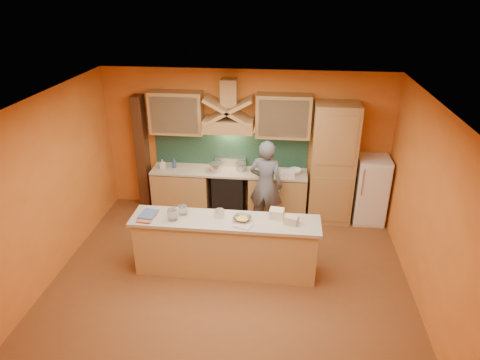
# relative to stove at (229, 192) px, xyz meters

# --- Properties ---
(floor) EXTENTS (5.50, 5.00, 0.01)m
(floor) POSITION_rel_stove_xyz_m (0.30, -2.20, -0.45)
(floor) COLOR brown
(floor) RESTS_ON ground
(ceiling) EXTENTS (5.50, 5.00, 0.01)m
(ceiling) POSITION_rel_stove_xyz_m (0.30, -2.20, 2.35)
(ceiling) COLOR white
(ceiling) RESTS_ON wall_back
(wall_back) EXTENTS (5.50, 0.02, 2.80)m
(wall_back) POSITION_rel_stove_xyz_m (0.30, 0.30, 0.95)
(wall_back) COLOR orange
(wall_back) RESTS_ON floor
(wall_front) EXTENTS (5.50, 0.02, 2.80)m
(wall_front) POSITION_rel_stove_xyz_m (0.30, -4.70, 0.95)
(wall_front) COLOR orange
(wall_front) RESTS_ON floor
(wall_left) EXTENTS (0.02, 5.00, 2.80)m
(wall_left) POSITION_rel_stove_xyz_m (-2.45, -2.20, 0.95)
(wall_left) COLOR orange
(wall_left) RESTS_ON floor
(wall_right) EXTENTS (0.02, 5.00, 2.80)m
(wall_right) POSITION_rel_stove_xyz_m (3.05, -2.20, 0.95)
(wall_right) COLOR orange
(wall_right) RESTS_ON floor
(base_cabinet_left) EXTENTS (1.10, 0.60, 0.86)m
(base_cabinet_left) POSITION_rel_stove_xyz_m (-0.95, 0.00, -0.02)
(base_cabinet_left) COLOR tan
(base_cabinet_left) RESTS_ON floor
(base_cabinet_right) EXTENTS (1.10, 0.60, 0.86)m
(base_cabinet_right) POSITION_rel_stove_xyz_m (0.95, 0.00, -0.02)
(base_cabinet_right) COLOR tan
(base_cabinet_right) RESTS_ON floor
(counter_top) EXTENTS (3.00, 0.62, 0.04)m
(counter_top) POSITION_rel_stove_xyz_m (-0.00, 0.00, 0.45)
(counter_top) COLOR #B4AB98
(counter_top) RESTS_ON base_cabinet_left
(stove) EXTENTS (0.60, 0.58, 0.90)m
(stove) POSITION_rel_stove_xyz_m (0.00, 0.00, 0.00)
(stove) COLOR black
(stove) RESTS_ON floor
(backsplash) EXTENTS (3.00, 0.03, 0.70)m
(backsplash) POSITION_rel_stove_xyz_m (-0.00, 0.28, 0.80)
(backsplash) COLOR #1B3B2F
(backsplash) RESTS_ON wall_back
(range_hood) EXTENTS (0.92, 0.50, 0.24)m
(range_hood) POSITION_rel_stove_xyz_m (0.00, 0.05, 1.37)
(range_hood) COLOR tan
(range_hood) RESTS_ON wall_back
(hood_chimney) EXTENTS (0.30, 0.30, 0.50)m
(hood_chimney) POSITION_rel_stove_xyz_m (0.00, 0.15, 1.95)
(hood_chimney) COLOR tan
(hood_chimney) RESTS_ON wall_back
(upper_cabinet_left) EXTENTS (1.00, 0.35, 0.80)m
(upper_cabinet_left) POSITION_rel_stove_xyz_m (-1.00, 0.12, 1.55)
(upper_cabinet_left) COLOR tan
(upper_cabinet_left) RESTS_ON wall_back
(upper_cabinet_right) EXTENTS (1.00, 0.35, 0.80)m
(upper_cabinet_right) POSITION_rel_stove_xyz_m (1.00, 0.12, 1.55)
(upper_cabinet_right) COLOR tan
(upper_cabinet_right) RESTS_ON wall_back
(pantry_column) EXTENTS (0.80, 0.60, 2.30)m
(pantry_column) POSITION_rel_stove_xyz_m (1.95, 0.00, 0.70)
(pantry_column) COLOR tan
(pantry_column) RESTS_ON floor
(fridge) EXTENTS (0.58, 0.60, 1.30)m
(fridge) POSITION_rel_stove_xyz_m (2.70, 0.00, 0.20)
(fridge) COLOR white
(fridge) RESTS_ON floor
(trim_column_left) EXTENTS (0.20, 0.30, 2.30)m
(trim_column_left) POSITION_rel_stove_xyz_m (-1.75, 0.15, 0.70)
(trim_column_left) COLOR #472816
(trim_column_left) RESTS_ON floor
(island_body) EXTENTS (2.80, 0.55, 0.88)m
(island_body) POSITION_rel_stove_xyz_m (0.20, -1.90, -0.01)
(island_body) COLOR tan
(island_body) RESTS_ON floor
(island_top) EXTENTS (2.90, 0.62, 0.05)m
(island_top) POSITION_rel_stove_xyz_m (0.20, -1.90, 0.47)
(island_top) COLOR #B4AB98
(island_top) RESTS_ON island_body
(person) EXTENTS (0.71, 0.55, 1.72)m
(person) POSITION_rel_stove_xyz_m (0.74, -0.46, 0.41)
(person) COLOR slate
(person) RESTS_ON floor
(pot_large) EXTENTS (0.26, 0.26, 0.16)m
(pot_large) POSITION_rel_stove_xyz_m (-0.24, -0.06, 0.53)
(pot_large) COLOR silver
(pot_large) RESTS_ON stove
(pot_small) EXTENTS (0.23, 0.23, 0.14)m
(pot_small) POSITION_rel_stove_xyz_m (0.23, 0.04, 0.52)
(pot_small) COLOR #AEAFB5
(pot_small) RESTS_ON stove
(soap_bottle_a) EXTENTS (0.09, 0.09, 0.19)m
(soap_bottle_a) POSITION_rel_stove_xyz_m (-1.29, -0.06, 0.57)
(soap_bottle_a) COLOR silver
(soap_bottle_a) RESTS_ON counter_top
(soap_bottle_b) EXTENTS (0.10, 0.10, 0.21)m
(soap_bottle_b) POSITION_rel_stove_xyz_m (-1.08, 0.02, 0.58)
(soap_bottle_b) COLOR #304884
(soap_bottle_b) RESTS_ON counter_top
(bowl_back) EXTENTS (0.29, 0.29, 0.08)m
(bowl_back) POSITION_rel_stove_xyz_m (1.27, 0.02, 0.51)
(bowl_back) COLOR silver
(bowl_back) RESTS_ON counter_top
(dish_rack) EXTENTS (0.27, 0.22, 0.10)m
(dish_rack) POSITION_rel_stove_xyz_m (1.13, -0.13, 0.52)
(dish_rack) COLOR white
(dish_rack) RESTS_ON counter_top
(book_lower) EXTENTS (0.24, 0.31, 0.03)m
(book_lower) POSITION_rel_stove_xyz_m (-1.10, -2.00, 0.51)
(book_lower) COLOR #B86241
(book_lower) RESTS_ON island_top
(book_upper) EXTENTS (0.26, 0.34, 0.02)m
(book_upper) POSITION_rel_stove_xyz_m (-1.10, -1.91, 0.53)
(book_upper) COLOR #446197
(book_upper) RESTS_ON island_top
(jar_large) EXTENTS (0.18, 0.18, 0.17)m
(jar_large) POSITION_rel_stove_xyz_m (-0.59, -1.99, 0.58)
(jar_large) COLOR silver
(jar_large) RESTS_ON island_top
(jar_small) EXTENTS (0.18, 0.18, 0.14)m
(jar_small) POSITION_rel_stove_xyz_m (-0.47, -1.81, 0.57)
(jar_small) COLOR silver
(jar_small) RESTS_ON island_top
(kitchen_scale) EXTENTS (0.14, 0.14, 0.10)m
(kitchen_scale) POSITION_rel_stove_xyz_m (0.10, -1.82, 0.55)
(kitchen_scale) COLOR silver
(kitchen_scale) RESTS_ON island_top
(mixing_bowl) EXTENTS (0.32, 0.32, 0.06)m
(mixing_bowl) POSITION_rel_stove_xyz_m (0.46, -1.90, 0.53)
(mixing_bowl) COLOR silver
(mixing_bowl) RESTS_ON island_top
(cloth) EXTENTS (0.30, 0.26, 0.02)m
(cloth) POSITION_rel_stove_xyz_m (0.50, -2.06, 0.50)
(cloth) COLOR beige
(cloth) RESTS_ON island_top
(grocery_bag_a) EXTENTS (0.23, 0.20, 0.14)m
(grocery_bag_a) POSITION_rel_stove_xyz_m (0.98, -1.74, 0.56)
(grocery_bag_a) COLOR beige
(grocery_bag_a) RESTS_ON island_top
(grocery_bag_b) EXTENTS (0.24, 0.21, 0.12)m
(grocery_bag_b) POSITION_rel_stove_xyz_m (1.20, -1.90, 0.56)
(grocery_bag_b) COLOR beige
(grocery_bag_b) RESTS_ON island_top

